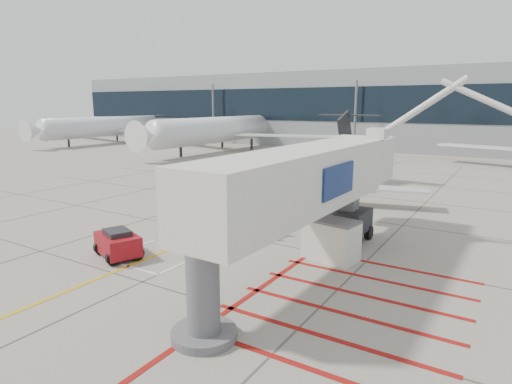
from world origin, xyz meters
The scene contains 12 objects.
ground_plane centered at (0.00, 0.00, 0.00)m, with size 260.00×260.00×0.00m, color gray.
regional_jet centered at (-2.07, 12.28, 3.61)m, with size 21.85×27.55×7.22m, color silver, non-canonical shape.
jet_bridge centered at (5.67, 0.57, 4.03)m, with size 9.54×20.14×8.06m, color silver, non-canonical shape.
pushback_tug centered at (-3.56, -2.31, 0.80)m, with size 2.75×1.72×1.60m, color maroon, non-canonical shape.
baggage_cart centered at (1.01, 4.99, 0.61)m, with size 1.92×1.21×1.21m, color #5C5C61, non-canonical shape.
ground_power_unit centered at (6.26, 3.40, 1.08)m, with size 2.73×1.59×2.16m, color silver, non-canonical shape.
cone_nose centered at (-2.65, 4.82, 0.21)m, with size 0.31×0.31×0.43m, color orange.
cone_side centered at (-0.14, 8.88, 0.23)m, with size 0.34×0.34×0.47m, color #E14C0B.
terminal_building centered at (10.00, 70.00, 7.00)m, with size 180.00×28.00×14.00m, color gray.
terminal_glass_band centered at (10.00, 55.95, 8.00)m, with size 180.00×0.10×6.00m, color black.
bg_aircraft_a centered at (-59.37, 46.00, 6.09)m, with size 36.53×40.58×12.18m, color silver, non-canonical shape.
bg_aircraft_b centered at (-30.30, 46.00, 6.56)m, with size 39.34×43.71×13.11m, color silver, non-canonical shape.
Camera 1 is at (14.22, -16.99, 8.09)m, focal length 30.00 mm.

